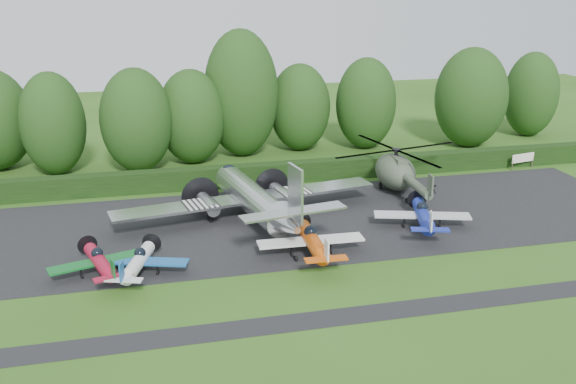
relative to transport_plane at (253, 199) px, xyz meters
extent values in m
plane|color=#2A4B15|center=(-0.73, -10.73, -2.07)|extent=(160.00, 160.00, 0.00)
cube|color=black|center=(-0.73, -0.73, -2.06)|extent=(70.00, 18.00, 0.01)
cube|color=black|center=(-0.73, -16.73, -2.06)|extent=(70.00, 2.00, 0.00)
cube|color=black|center=(-0.73, 10.27, -2.07)|extent=(90.00, 1.60, 2.00)
cylinder|color=silver|center=(0.00, 0.35, -0.07)|extent=(2.42, 12.61, 2.42)
cone|color=silver|center=(0.00, 7.41, -0.07)|extent=(2.42, 1.58, 2.42)
cone|color=silver|center=(0.00, -7.21, 0.46)|extent=(2.42, 3.15, 2.42)
sphere|color=black|center=(0.00, 6.41, 0.46)|extent=(1.58, 1.58, 1.58)
cube|color=silver|center=(0.00, 1.40, -0.38)|extent=(23.12, 2.52, 0.23)
cube|color=white|center=(-4.20, 1.40, -0.26)|extent=(2.73, 2.63, 0.05)
cube|color=white|center=(4.20, 1.40, -0.26)|extent=(2.73, 2.63, 0.05)
cylinder|color=silver|center=(-3.36, 2.03, -0.65)|extent=(1.16, 3.36, 1.16)
cylinder|color=silver|center=(3.36, 2.03, -0.65)|extent=(1.16, 3.36, 1.16)
cylinder|color=black|center=(-3.36, 4.40, -0.65)|extent=(3.36, 0.03, 3.36)
cylinder|color=black|center=(3.36, 4.40, -0.65)|extent=(3.36, 0.03, 3.36)
cube|color=silver|center=(0.00, -8.05, 1.61)|extent=(7.88, 1.47, 0.15)
cube|color=silver|center=(0.00, -8.37, 3.08)|extent=(0.19, 2.31, 3.99)
cylinder|color=black|center=(-3.36, 1.61, -1.80)|extent=(0.26, 0.95, 0.95)
cylinder|color=black|center=(3.36, 1.61, -1.80)|extent=(0.26, 0.95, 0.95)
cylinder|color=black|center=(0.00, -8.47, -1.88)|extent=(0.19, 0.46, 0.46)
cylinder|color=maroon|center=(-12.04, -7.59, -1.00)|extent=(0.93, 5.31, 0.93)
sphere|color=black|center=(-12.04, -7.01, -0.57)|extent=(0.81, 0.81, 0.81)
cube|color=#0D5A20|center=(-12.04, -7.11, -1.15)|extent=(6.75, 1.25, 0.14)
cube|color=maroon|center=(-12.04, -10.78, -0.76)|extent=(2.51, 0.68, 0.10)
cube|color=#0D5A20|center=(-12.04, -10.87, -0.14)|extent=(0.10, 0.77, 1.25)
cylinder|color=black|center=(-12.04, -4.17, -1.00)|extent=(1.45, 0.02, 1.45)
cylinder|color=black|center=(-13.30, -7.30, -1.89)|extent=(0.14, 0.42, 0.42)
cylinder|color=black|center=(-10.79, -7.30, -1.89)|extent=(0.14, 0.42, 0.42)
cylinder|color=black|center=(-12.04, -5.08, -1.91)|extent=(0.12, 0.39, 0.39)
cylinder|color=silver|center=(-9.52, -8.19, -1.02)|extent=(0.92, 5.25, 0.92)
sphere|color=black|center=(-9.52, -7.61, -0.59)|extent=(0.80, 0.80, 0.80)
cube|color=#185192|center=(-9.52, -7.71, -1.16)|extent=(6.68, 1.24, 0.13)
cube|color=silver|center=(-9.52, -11.34, -0.78)|extent=(2.48, 0.67, 0.10)
cube|color=#185192|center=(-9.52, -11.43, -0.16)|extent=(0.10, 0.76, 1.24)
cylinder|color=black|center=(-9.52, -4.80, -1.02)|extent=(1.43, 0.02, 1.43)
cylinder|color=black|center=(-10.76, -7.90, -1.89)|extent=(0.13, 0.42, 0.42)
cylinder|color=black|center=(-8.28, -7.90, -1.89)|extent=(0.13, 0.42, 0.42)
cylinder|color=black|center=(-9.52, -5.70, -1.91)|extent=(0.11, 0.38, 0.38)
cylinder|color=#CC4E0C|center=(2.95, -7.91, -0.82)|extent=(1.09, 6.22, 1.09)
sphere|color=black|center=(2.95, -7.23, -0.31)|extent=(0.95, 0.95, 0.95)
cube|color=silver|center=(2.95, -7.34, -0.99)|extent=(7.92, 1.47, 0.16)
cube|color=#CC4E0C|center=(2.95, -11.64, -0.54)|extent=(2.94, 0.79, 0.11)
cube|color=silver|center=(2.95, -11.76, 0.20)|extent=(0.11, 0.91, 1.47)
cylinder|color=black|center=(2.95, -3.89, -0.82)|extent=(1.70, 0.02, 1.70)
cylinder|color=black|center=(1.48, -7.57, -1.86)|extent=(0.16, 0.50, 0.50)
cylinder|color=black|center=(4.42, -7.57, -1.86)|extent=(0.16, 0.50, 0.50)
cylinder|color=black|center=(2.95, -4.97, -1.88)|extent=(0.14, 0.45, 0.45)
cylinder|color=navy|center=(13.07, -4.81, -0.84)|extent=(1.07, 6.11, 1.07)
sphere|color=black|center=(13.07, -4.15, -0.34)|extent=(0.93, 0.93, 0.93)
cube|color=#B9BDC0|center=(13.07, -4.26, -1.01)|extent=(7.78, 1.45, 0.16)
cube|color=navy|center=(13.07, -8.48, -0.56)|extent=(2.89, 0.78, 0.11)
cube|color=#B9BDC0|center=(13.07, -8.59, 0.16)|extent=(0.11, 0.89, 1.45)
cylinder|color=black|center=(13.07, -0.87, -0.84)|extent=(1.67, 0.02, 1.67)
cylinder|color=black|center=(11.62, -4.48, -1.87)|extent=(0.16, 0.49, 0.49)
cylinder|color=black|center=(14.51, -4.48, -1.87)|extent=(0.16, 0.49, 0.49)
cylinder|color=black|center=(13.07, -1.92, -1.89)|extent=(0.13, 0.44, 0.44)
ellipsoid|color=#394132|center=(14.60, 4.93, -0.10)|extent=(3.40, 6.24, 3.26)
cylinder|color=#394132|center=(14.60, 0.01, 0.23)|extent=(0.76, 6.55, 0.76)
cube|color=#394132|center=(14.60, -3.37, 1.21)|extent=(0.13, 0.98, 1.75)
cylinder|color=black|center=(14.60, 4.93, 1.54)|extent=(0.33, 0.33, 0.87)
cylinder|color=black|center=(14.60, 4.93, 2.03)|extent=(0.76, 0.76, 0.27)
cylinder|color=black|center=(14.60, 4.93, 2.03)|extent=(13.10, 13.10, 0.07)
cube|color=#394132|center=(14.60, 4.05, 1.15)|extent=(0.98, 2.18, 0.76)
ellipsoid|color=black|center=(14.60, 6.67, 0.01)|extent=(2.07, 2.07, 1.87)
cylinder|color=black|center=(13.51, 5.80, -1.74)|extent=(0.20, 0.61, 0.61)
cylinder|color=black|center=(15.69, 5.80, -1.74)|extent=(0.20, 0.61, 0.61)
cylinder|color=black|center=(14.60, 1.43, -1.79)|extent=(0.17, 0.52, 0.52)
cylinder|color=#3F3326|center=(29.45, 8.89, -1.51)|extent=(0.11, 0.11, 1.11)
cylinder|color=#3F3326|center=(32.24, 8.89, -1.51)|extent=(0.11, 0.11, 1.11)
cube|color=silver|center=(30.84, 8.89, -0.86)|extent=(2.97, 0.07, 0.93)
cylinder|color=black|center=(17.41, 21.20, -0.31)|extent=(0.70, 0.70, 3.52)
ellipsoid|color=#213E13|center=(17.41, 21.20, 3.30)|extent=(7.09, 7.09, 10.74)
cylinder|color=black|center=(39.98, 22.25, -0.32)|extent=(0.70, 0.70, 3.50)
ellipsoid|color=#213E13|center=(39.98, 22.25, 3.28)|extent=(6.73, 6.73, 10.69)
cylinder|color=black|center=(2.61, 21.27, 0.27)|extent=(0.70, 0.70, 4.66)
ellipsoid|color=#213E13|center=(2.61, 21.27, 5.06)|extent=(8.37, 8.37, 14.25)
cylinder|color=black|center=(-17.34, 18.47, -0.33)|extent=(0.70, 0.70, 3.48)
ellipsoid|color=#213E13|center=(-17.34, 18.47, 3.25)|extent=(6.57, 6.57, 10.63)
cylinder|color=black|center=(9.62, 22.16, -0.41)|extent=(0.70, 0.70, 3.32)
ellipsoid|color=#213E13|center=(9.62, 22.16, 3.01)|extent=(7.09, 7.09, 10.15)
cylinder|color=black|center=(-3.19, 19.48, -0.38)|extent=(0.70, 0.70, 3.36)
ellipsoid|color=#213E13|center=(-3.19, 19.48, 3.07)|extent=(7.28, 7.28, 10.28)
cylinder|color=black|center=(29.84, 19.14, -0.13)|extent=(0.70, 0.70, 3.87)
ellipsoid|color=#213E13|center=(29.84, 19.14, 3.84)|extent=(8.54, 8.54, 11.81)
cylinder|color=black|center=(-9.02, 17.52, -0.29)|extent=(0.70, 0.70, 3.56)
ellipsoid|color=#213E13|center=(-9.02, 17.52, 3.37)|extent=(7.43, 7.43, 10.88)
camera|label=1|loc=(-8.72, -49.43, 17.58)|focal=40.00mm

